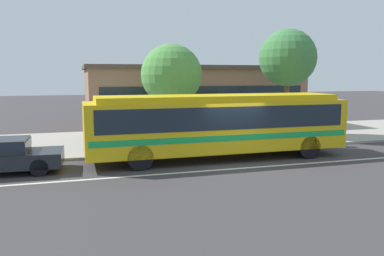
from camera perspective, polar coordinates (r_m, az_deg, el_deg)
ground_plane at (r=16.18m, az=6.20°, el=-5.23°), size 120.00×120.00×0.00m
sidewalk_slab at (r=22.20m, az=-0.31°, el=-1.48°), size 60.00×8.00×0.12m
lane_stripe_center at (r=15.47m, az=7.35°, el=-5.85°), size 56.00×0.16×0.01m
transit_bus at (r=16.87m, az=3.90°, el=0.90°), size 11.25×2.59×2.77m
pedestrian_waiting_near_sign at (r=21.03m, az=13.40°, el=0.54°), size 0.40×0.40×1.61m
pedestrian_walking_along_curb at (r=20.42m, az=4.69°, el=0.71°), size 0.43×0.43×1.72m
pedestrian_standing_by_tree at (r=20.06m, az=3.36°, el=0.40°), size 0.48×0.48×1.61m
bus_stop_sign at (r=20.90m, az=16.08°, el=2.00°), size 0.17×0.43×2.36m
street_tree_near_stop at (r=21.00m, az=-3.02°, el=7.74°), size 3.27×3.27×5.15m
street_tree_mid_block at (r=23.27m, az=13.82°, el=9.87°), size 3.27×3.27×6.12m
station_building at (r=28.82m, az=-0.59°, el=4.79°), size 14.84×9.20×4.25m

